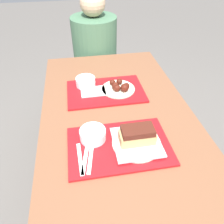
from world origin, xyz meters
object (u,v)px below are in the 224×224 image
Objects in this scene: wings_plate_far at (119,87)px; tray_far at (106,91)px; bowl_coleslaw_near at (93,134)px; bowl_coleslaw_far at (86,81)px; brisket_sandwich_plate at (137,138)px; person_seated_across at (95,46)px; tray_near at (119,146)px.

tray_far is at bearing 175.65° from wings_plate_far.
bowl_coleslaw_far is at bearing 89.67° from bowl_coleslaw_near.
person_seated_across is (-0.06, 1.18, -0.06)m from brisket_sandwich_plate.
bowl_coleslaw_far is (-0.19, 0.53, -0.01)m from brisket_sandwich_plate.
bowl_coleslaw_far is 0.67m from person_seated_across.
bowl_coleslaw_near is 1.00× the size of bowl_coleslaw_far.
tray_far is 0.46m from brisket_sandwich_plate.
wings_plate_far is at bearing -23.70° from bowl_coleslaw_far.
person_seated_across reaches higher than brisket_sandwich_plate.
person_seated_across is at bearing 83.39° from bowl_coleslaw_near.
tray_near is 2.29× the size of wings_plate_far.
tray_far is at bearing 89.45° from tray_near.
brisket_sandwich_plate is 1.84× the size of bowl_coleslaw_far.
person_seated_across is at bearing 92.94° from brisket_sandwich_plate.
bowl_coleslaw_near and bowl_coleslaw_far have the same top height.
bowl_coleslaw_near is 0.42m from wings_plate_far.
person_seated_across is at bearing 79.04° from bowl_coleslaw_far.
person_seated_across reaches higher than bowl_coleslaw_near.
brisket_sandwich_plate is 1.18m from person_seated_across.
brisket_sandwich_plate reaches higher than bowl_coleslaw_near.
bowl_coleslaw_near is 0.16× the size of person_seated_across.
tray_near is at bearing -28.49° from bowl_coleslaw_near.
wings_plate_far is (0.08, -0.01, 0.02)m from tray_far.
brisket_sandwich_plate is 0.44m from wings_plate_far.
brisket_sandwich_plate reaches higher than wings_plate_far.
tray_near is 0.09m from brisket_sandwich_plate.
brisket_sandwich_plate is 0.29× the size of person_seated_across.
brisket_sandwich_plate is at bearing -70.49° from bowl_coleslaw_far.
brisket_sandwich_plate reaches higher than tray_near.
tray_near and tray_far have the same top height.
tray_near is 0.44m from wings_plate_far.
wings_plate_far is (0.09, 0.44, 0.02)m from tray_near.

